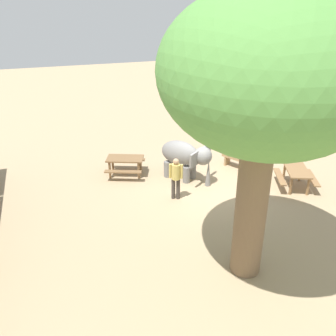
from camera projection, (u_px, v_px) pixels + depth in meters
name	position (u px, v px, depth m)	size (l,w,h in m)	color
ground_plane	(203.00, 188.00, 14.54)	(60.00, 60.00, 0.00)	tan
elephant	(185.00, 156.00, 14.87)	(2.19, 2.07, 1.59)	slate
person_handler	(176.00, 176.00, 13.41)	(0.32, 0.47, 1.62)	#3F3833
shade_tree_main	(266.00, 76.00, 8.02)	(5.22, 4.79, 7.25)	brown
wooden_bench	(237.00, 158.00, 16.01)	(1.43, 1.00, 0.88)	#9E7A51
picnic_table_near	(297.00, 174.00, 14.37)	(1.96, 1.95, 0.78)	olive
picnic_table_far	(125.00, 162.00, 15.37)	(1.93, 1.94, 0.78)	brown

